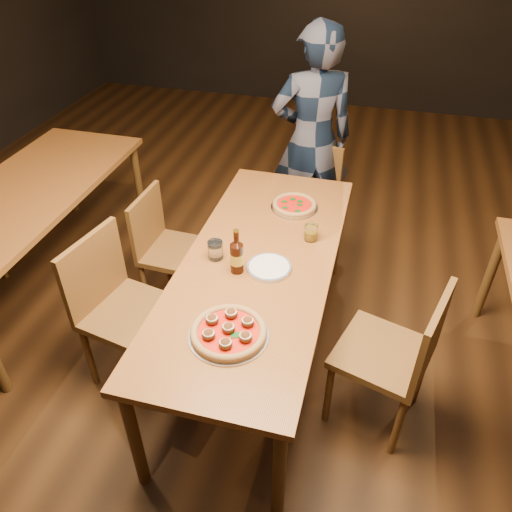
% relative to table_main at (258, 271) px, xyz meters
% --- Properties ---
extents(ground, '(9.00, 9.00, 0.00)m').
position_rel_table_main_xyz_m(ground, '(0.00, 0.00, -0.68)').
color(ground, black).
extents(room_shell, '(9.00, 9.00, 9.00)m').
position_rel_table_main_xyz_m(room_shell, '(0.00, 0.00, 1.18)').
color(room_shell, black).
rests_on(room_shell, ground).
extents(table_main, '(0.80, 2.00, 0.75)m').
position_rel_table_main_xyz_m(table_main, '(0.00, 0.00, 0.00)').
color(table_main, brown).
rests_on(table_main, ground).
extents(table_left, '(0.80, 2.00, 0.75)m').
position_rel_table_main_xyz_m(table_left, '(-1.70, 0.30, 0.00)').
color(table_left, brown).
rests_on(table_left, ground).
extents(chair_main_nw, '(0.53, 0.53, 0.97)m').
position_rel_table_main_xyz_m(chair_main_nw, '(-0.65, -0.30, -0.19)').
color(chair_main_nw, brown).
rests_on(chair_main_nw, ground).
extents(chair_main_sw, '(0.42, 0.42, 0.86)m').
position_rel_table_main_xyz_m(chair_main_sw, '(-0.66, 0.36, -0.25)').
color(chair_main_sw, brown).
rests_on(chair_main_sw, ground).
extents(chair_main_e, '(0.55, 0.55, 0.95)m').
position_rel_table_main_xyz_m(chair_main_e, '(0.72, -0.23, -0.20)').
color(chair_main_e, brown).
rests_on(chair_main_e, ground).
extents(chair_end, '(0.48, 0.48, 0.85)m').
position_rel_table_main_xyz_m(chair_end, '(0.06, 1.24, -0.25)').
color(chair_end, brown).
rests_on(chair_end, ground).
extents(pizza_meatball, '(0.37, 0.37, 0.07)m').
position_rel_table_main_xyz_m(pizza_meatball, '(0.01, -0.57, 0.10)').
color(pizza_meatball, '#B7B7BF').
rests_on(pizza_meatball, table_main).
extents(pizza_margherita, '(0.30, 0.30, 0.04)m').
position_rel_table_main_xyz_m(pizza_margherita, '(0.08, 0.59, 0.09)').
color(pizza_margherita, '#B7B7BF').
rests_on(pizza_margherita, table_main).
extents(plate_stack, '(0.23, 0.23, 0.02)m').
position_rel_table_main_xyz_m(plate_stack, '(0.07, -0.06, 0.08)').
color(plate_stack, white).
rests_on(plate_stack, table_main).
extents(beer_bottle, '(0.07, 0.07, 0.25)m').
position_rel_table_main_xyz_m(beer_bottle, '(-0.09, -0.11, 0.16)').
color(beer_bottle, black).
rests_on(beer_bottle, table_main).
extents(water_glass, '(0.08, 0.08, 0.10)m').
position_rel_table_main_xyz_m(water_glass, '(-0.23, -0.03, 0.12)').
color(water_glass, white).
rests_on(water_glass, table_main).
extents(amber_glass, '(0.08, 0.08, 0.10)m').
position_rel_table_main_xyz_m(amber_glass, '(0.24, 0.27, 0.12)').
color(amber_glass, '#AE8013').
rests_on(amber_glass, table_main).
extents(diner, '(0.72, 0.61, 1.69)m').
position_rel_table_main_xyz_m(diner, '(0.05, 1.39, 0.17)').
color(diner, black).
rests_on(diner, ground).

